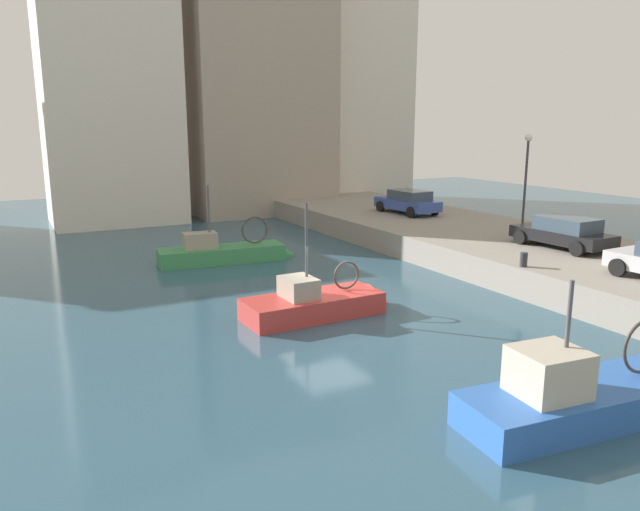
# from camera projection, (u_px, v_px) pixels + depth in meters

# --- Properties ---
(water_surface) EXTENTS (80.00, 80.00, 0.00)m
(water_surface) POSITION_uv_depth(u_px,v_px,m) (329.00, 310.00, 21.72)
(water_surface) COLOR #2D5166
(water_surface) RESTS_ON ground
(quay_wall) EXTENTS (9.00, 56.00, 1.20)m
(quay_wall) POSITION_uv_depth(u_px,v_px,m) (556.00, 260.00, 26.84)
(quay_wall) COLOR gray
(quay_wall) RESTS_ON ground
(fishing_boat_red) EXTENTS (5.67, 2.17, 4.82)m
(fishing_boat_red) POSITION_uv_depth(u_px,v_px,m) (322.00, 312.00, 21.18)
(fishing_boat_red) COLOR #BC3833
(fishing_boat_red) RESTS_ON ground
(fishing_boat_green) EXTENTS (6.87, 2.39, 4.48)m
(fishing_boat_green) POSITION_uv_depth(u_px,v_px,m) (228.00, 259.00, 29.27)
(fishing_boat_green) COLOR #388951
(fishing_boat_green) RESTS_ON ground
(fishing_boat_blue) EXTENTS (6.98, 2.64, 4.17)m
(fishing_boat_blue) POSITION_uv_depth(u_px,v_px,m) (593.00, 410.00, 13.85)
(fishing_boat_blue) COLOR #2D60B7
(fishing_boat_blue) RESTS_ON ground
(parked_car_black) EXTENTS (2.18, 4.43, 1.38)m
(parked_car_black) POSITION_uv_depth(u_px,v_px,m) (564.00, 232.00, 26.34)
(parked_car_black) COLOR black
(parked_car_black) RESTS_ON quay_wall
(parked_car_blue) EXTENTS (2.20, 4.40, 1.41)m
(parked_car_blue) POSITION_uv_depth(u_px,v_px,m) (408.00, 201.00, 36.36)
(parked_car_blue) COLOR #334C9E
(parked_car_blue) RESTS_ON quay_wall
(mooring_bollard_north) EXTENTS (0.28, 0.28, 0.55)m
(mooring_bollard_north) POSITION_uv_depth(u_px,v_px,m) (524.00, 260.00, 23.03)
(mooring_bollard_north) COLOR #2D2D33
(mooring_bollard_north) RESTS_ON quay_wall
(quay_streetlamp) EXTENTS (0.36, 0.36, 4.83)m
(quay_streetlamp) POSITION_uv_depth(u_px,v_px,m) (527.00, 166.00, 29.75)
(quay_streetlamp) COLOR #38383D
(quay_streetlamp) RESTS_ON quay_wall
(waterfront_building_west) EXTENTS (8.57, 6.89, 19.08)m
(waterfront_building_west) POSITION_uv_depth(u_px,v_px,m) (108.00, 75.00, 39.07)
(waterfront_building_west) COLOR silver
(waterfront_building_west) RESTS_ON ground
(waterfront_building_central) EXTENTS (10.23, 8.18, 19.62)m
(waterfront_building_central) POSITION_uv_depth(u_px,v_px,m) (338.00, 81.00, 49.32)
(waterfront_building_central) COLOR silver
(waterfront_building_central) RESTS_ON ground
(waterfront_building_east_mid) EXTENTS (10.59, 7.85, 17.95)m
(waterfront_building_east_mid) POSITION_uv_depth(u_px,v_px,m) (254.00, 88.00, 44.21)
(waterfront_building_east_mid) COLOR #A39384
(waterfront_building_east_mid) RESTS_ON ground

